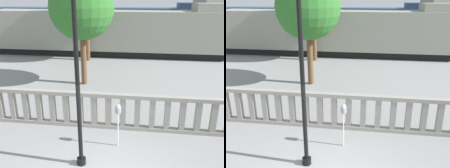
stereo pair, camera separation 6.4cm
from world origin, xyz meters
TOP-DOWN VIEW (x-y plane):
  - balustrade at (-0.00, 3.40)m, footprint 12.11×0.24m
  - lamppost at (-0.74, 1.17)m, footprint 0.33×0.33m
  - parking_meter at (0.22, 2.26)m, footprint 0.19×0.19m
  - train_near at (-1.97, 15.55)m, footprint 19.18×3.15m
  - train_far at (-4.68, 25.54)m, footprint 24.69×2.82m
  - tree_right at (-2.32, 8.09)m, footprint 3.37×3.37m

SIDE VIEW (x-z plane):
  - balustrade at x=0.00m, z-range 0.00..1.39m
  - parking_meter at x=0.22m, z-range 0.48..1.97m
  - train_far at x=-4.68m, z-range -0.21..3.66m
  - train_near at x=-1.97m, z-range -0.20..3.94m
  - lamppost at x=-0.74m, z-range 0.45..7.20m
  - tree_right at x=-2.32m, z-range 1.21..7.05m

